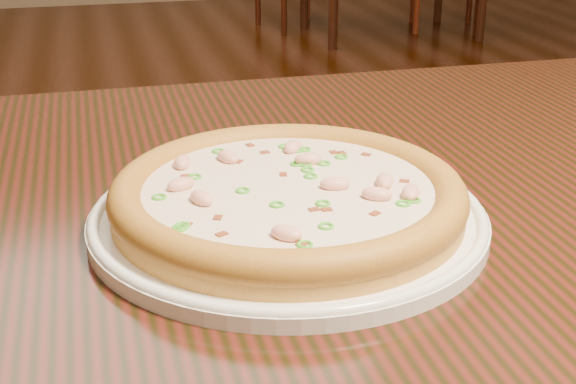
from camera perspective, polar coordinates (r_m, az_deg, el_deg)
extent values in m
plane|color=black|center=(1.85, -4.26, -10.75)|extent=(9.00, 9.00, 0.00)
cube|color=black|center=(0.74, 8.08, -1.18)|extent=(1.20, 0.80, 0.04)
cylinder|color=white|center=(0.65, 0.00, -1.94)|extent=(0.32, 0.32, 0.01)
torus|color=white|center=(0.65, 0.00, -1.46)|extent=(0.32, 0.32, 0.01)
cylinder|color=gold|center=(0.65, 0.00, -0.73)|extent=(0.28, 0.28, 0.02)
torus|color=#C07D2D|center=(0.64, 0.00, 0.00)|extent=(0.29, 0.29, 0.03)
cylinder|color=#F6E4C4|center=(0.64, 0.00, 0.21)|extent=(0.23, 0.23, 0.00)
ellipsoid|color=#F2B29E|center=(0.64, -7.62, 0.54)|extent=(0.03, 0.02, 0.01)
ellipsoid|color=#F2B29E|center=(0.63, 8.72, -0.04)|extent=(0.02, 0.03, 0.01)
ellipsoid|color=#F2B29E|center=(0.69, 1.46, 2.35)|extent=(0.03, 0.02, 0.01)
ellipsoid|color=#F2B29E|center=(0.72, 0.34, 3.24)|extent=(0.03, 0.03, 0.01)
ellipsoid|color=#F2B29E|center=(0.69, -7.52, 2.11)|extent=(0.02, 0.03, 0.01)
ellipsoid|color=#F2B29E|center=(0.65, 6.89, 0.79)|extent=(0.02, 0.03, 0.01)
ellipsoid|color=#F2B29E|center=(0.69, -4.30, 2.50)|extent=(0.02, 0.03, 0.01)
ellipsoid|color=#F2B29E|center=(0.55, -0.10, -2.96)|extent=(0.03, 0.03, 0.01)
ellipsoid|color=#F2B29E|center=(0.64, 3.36, 0.57)|extent=(0.03, 0.02, 0.01)
ellipsoid|color=#F2B29E|center=(0.62, 6.33, -0.16)|extent=(0.03, 0.02, 0.01)
ellipsoid|color=#F2B29E|center=(0.61, -6.17, -0.44)|extent=(0.02, 0.03, 0.01)
cube|color=maroon|center=(0.71, 3.25, 2.76)|extent=(0.01, 0.01, 0.00)
cube|color=maroon|center=(0.71, -1.66, 2.77)|extent=(0.01, 0.01, 0.00)
cube|color=maroon|center=(0.66, -0.34, 1.19)|extent=(0.01, 0.01, 0.00)
cube|color=maroon|center=(0.60, 2.77, -1.34)|extent=(0.01, 0.01, 0.00)
cube|color=maroon|center=(0.58, -7.24, -2.37)|extent=(0.01, 0.01, 0.00)
cube|color=maroon|center=(0.60, 6.20, -1.61)|extent=(0.01, 0.01, 0.00)
cube|color=maroon|center=(0.66, 8.27, 0.70)|extent=(0.01, 0.01, 0.00)
cube|color=maroon|center=(0.59, -5.02, -1.91)|extent=(0.01, 0.01, 0.00)
cube|color=maroon|center=(0.71, 3.86, 2.72)|extent=(0.01, 0.01, 0.00)
cube|color=maroon|center=(0.69, -3.54, 2.11)|extent=(0.01, 0.01, 0.00)
cube|color=maroon|center=(0.71, 5.56, 2.61)|extent=(0.01, 0.01, 0.00)
cube|color=maroon|center=(0.56, -4.73, -3.09)|extent=(0.01, 0.01, 0.00)
cube|color=maroon|center=(0.73, -2.71, 3.29)|extent=(0.01, 0.01, 0.00)
cube|color=maroon|center=(0.60, 1.87, -1.32)|extent=(0.01, 0.01, 0.00)
cube|color=maroon|center=(0.55, 0.97, -3.78)|extent=(0.01, 0.01, 0.00)
cube|color=maroon|center=(0.66, -7.29, 1.06)|extent=(0.01, 0.01, 0.00)
torus|color=green|center=(0.73, -0.24, 3.25)|extent=(0.02, 0.02, 0.00)
torus|color=green|center=(0.68, 0.62, 2.00)|extent=(0.01, 0.01, 0.00)
torus|color=green|center=(0.67, 1.40, 1.58)|extent=(0.02, 0.02, 0.00)
torus|color=green|center=(0.63, -3.24, 0.09)|extent=(0.02, 0.02, 0.00)
torus|color=green|center=(0.70, 3.81, 2.50)|extent=(0.01, 0.01, 0.00)
torus|color=green|center=(0.57, -7.70, -2.55)|extent=(0.01, 0.01, 0.00)
torus|color=green|center=(0.63, -9.15, -0.37)|extent=(0.02, 0.02, 0.00)
torus|color=green|center=(0.69, 2.58, 2.04)|extent=(0.01, 0.01, 0.00)
torus|color=green|center=(0.66, 1.62, 1.12)|extent=(0.02, 0.02, 0.00)
torus|color=green|center=(0.55, 1.21, -3.78)|extent=(0.01, 0.01, 0.00)
torus|color=green|center=(0.61, 8.18, -0.83)|extent=(0.02, 0.02, 0.00)
torus|color=green|center=(0.72, -4.98, 2.90)|extent=(0.02, 0.02, 0.00)
torus|color=green|center=(0.61, -0.80, -0.92)|extent=(0.02, 0.02, 0.00)
torus|color=green|center=(0.72, 0.66, 2.98)|extent=(0.02, 0.02, 0.00)
torus|color=green|center=(0.61, 2.48, -0.83)|extent=(0.02, 0.02, 0.00)
torus|color=green|center=(0.57, 2.72, -2.46)|extent=(0.01, 0.01, 0.00)
torus|color=green|center=(0.58, -7.52, -2.40)|extent=(0.02, 0.02, 0.00)
torus|color=green|center=(0.68, 1.22, 1.97)|extent=(0.01, 0.01, 0.00)
torus|color=green|center=(0.62, 8.91, -0.58)|extent=(0.02, 0.02, 0.00)
torus|color=green|center=(0.72, 1.17, 3.03)|extent=(0.02, 0.02, 0.00)
torus|color=green|center=(0.66, -6.65, 1.07)|extent=(0.01, 0.01, 0.00)
cylinder|color=#5F2006|center=(4.90, -0.29, 13.47)|extent=(0.04, 0.04, 0.41)
cylinder|color=#5F2006|center=(4.99, 9.19, 13.36)|extent=(0.04, 0.04, 0.41)
cylinder|color=#5F2006|center=(5.03, 13.39, 13.11)|extent=(0.04, 0.04, 0.41)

